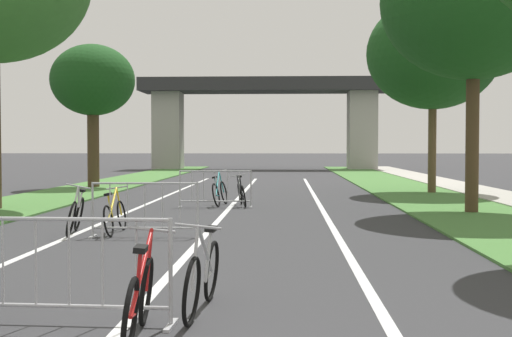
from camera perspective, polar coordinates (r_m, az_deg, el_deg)
The scene contains 19 objects.
grass_verge_left at distance 26.77m, azimuth -14.43°, elevation -1.79°, with size 3.16×57.16×0.05m, color #477A38.
grass_verge_right at distance 26.03m, azimuth 12.89°, elevation -1.88°, with size 3.16×57.16×0.05m, color #477A38.
sidewalk_path_right at distance 26.61m, azimuth 18.37°, elevation -1.81°, with size 2.00×57.16×0.08m, color #ADA89E.
lane_stripe_center at distance 18.84m, azimuth -2.24°, elevation -3.34°, with size 0.14×33.07×0.01m, color silver.
lane_stripe_right_lane at distance 18.80m, azimuth 5.59°, elevation -3.36°, with size 0.14×33.07×0.01m, color silver.
lane_stripe_left_lane at distance 19.22m, azimuth -9.89°, elevation -3.26°, with size 0.14×33.07×0.01m, color silver.
overpass_bridge at distance 49.52m, azimuth 0.72°, elevation 5.36°, with size 18.19×3.88×6.67m.
tree_left_maple_mid at distance 28.49m, azimuth -13.75°, elevation 7.23°, with size 3.44×3.44×5.91m.
tree_right_oak_mid at distance 18.31m, azimuth 18.08°, elevation 13.40°, with size 4.71×4.71×7.42m.
tree_right_cypress_far at distance 25.28m, azimuth 14.86°, elevation 9.46°, with size 4.77×4.77×7.11m.
crowd_barrier_nearest at distance 6.82m, azimuth -15.64°, elevation -8.50°, with size 2.08×0.53×1.05m.
crowd_barrier_second at distance 12.88m, azimuth -9.44°, elevation -3.54°, with size 2.07×0.48×1.05m.
crowd_barrier_third at distance 18.86m, azimuth -3.48°, elevation -1.78°, with size 2.08×0.52×1.05m.
bicycle_white_2 at distance 13.66m, azimuth -15.12°, elevation -3.82°, with size 0.64×1.69×1.03m.
bicycle_silver_3 at distance 7.06m, azimuth -4.56°, elevation -9.17°, with size 0.46×1.74×1.00m.
bicycle_red_4 at distance 6.16m, azimuth -9.93°, elevation -10.91°, with size 0.45×1.68×0.98m.
bicycle_black_5 at distance 19.34m, azimuth -1.24°, elevation -2.15°, with size 0.61×1.68×0.91m.
bicycle_yellow_6 at distance 13.56m, azimuth -11.95°, elevation -3.95°, with size 0.43×1.69×0.93m.
bicycle_teal_7 at distance 19.45m, azimuth -3.11°, elevation -2.06°, with size 0.50×1.75×1.04m.
Camera 1 is at (1.56, -2.16, 1.74)m, focal length 46.91 mm.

